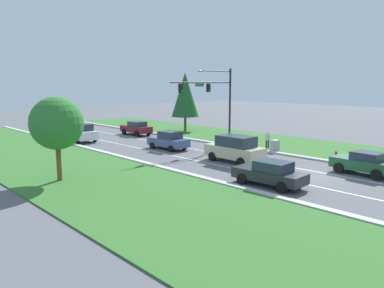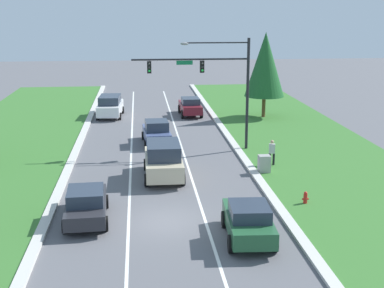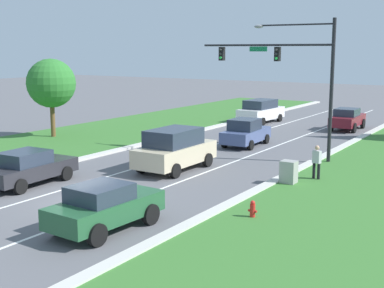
{
  "view_description": "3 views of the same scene",
  "coord_description": "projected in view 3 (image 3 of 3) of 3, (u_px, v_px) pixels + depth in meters",
  "views": [
    {
      "loc": [
        -22.88,
        -12.54,
        6.38
      ],
      "look_at": [
        -0.73,
        10.87,
        1.08
      ],
      "focal_mm": 35.0,
      "sensor_mm": 36.0,
      "label": 1
    },
    {
      "loc": [
        -1.18,
        -23.38,
        9.74
      ],
      "look_at": [
        2.24,
        10.58,
        1.03
      ],
      "focal_mm": 50.0,
      "sensor_mm": 36.0,
      "label": 2
    },
    {
      "loc": [
        15.37,
        -15.55,
        6.15
      ],
      "look_at": [
        -0.14,
        8.87,
        1.01
      ],
      "focal_mm": 50.0,
      "sensor_mm": 36.0,
      "label": 3
    }
  ],
  "objects": [
    {
      "name": "utility_cabinet",
      "position": [
        289.0,
        173.0,
        24.56
      ],
      "size": [
        0.7,
        0.6,
        1.11
      ],
      "color": "#9E9E99",
      "rests_on": "ground_plane"
    },
    {
      "name": "white_suv",
      "position": [
        261.0,
        111.0,
        45.17
      ],
      "size": [
        2.42,
        5.06,
        1.96
      ],
      "rotation": [
        0.0,
        0.0,
        -0.06
      ],
      "color": "white",
      "rests_on": "ground_plane"
    },
    {
      "name": "oak_near_left_tree",
      "position": [
        51.0,
        83.0,
        37.06
      ],
      "size": [
        3.39,
        3.39,
        5.52
      ],
      "color": "brown",
      "rests_on": "ground_plane"
    },
    {
      "name": "traffic_signal_mast",
      "position": [
        292.0,
        66.0,
        29.61
      ],
      "size": [
        8.03,
        0.41,
        7.78
      ],
      "color": "black",
      "rests_on": "ground_plane"
    },
    {
      "name": "burgundy_sedan",
      "position": [
        347.0,
        119.0,
        41.18
      ],
      "size": [
        2.06,
        4.45,
        1.68
      ],
      "rotation": [
        0.0,
        0.0,
        0.03
      ],
      "color": "maroon",
      "rests_on": "ground_plane"
    },
    {
      "name": "lane_stripe_inner_right",
      "position": [
        114.0,
        207.0,
        21.16
      ],
      "size": [
        0.14,
        81.0,
        0.01
      ],
      "color": "white",
      "rests_on": "ground_plane"
    },
    {
      "name": "forest_sedan",
      "position": [
        105.0,
        206.0,
        18.28
      ],
      "size": [
        2.21,
        4.34,
        1.65
      ],
      "rotation": [
        0.0,
        0.0,
        -0.05
      ],
      "color": "#235633",
      "rests_on": "ground_plane"
    },
    {
      "name": "fire_hydrant",
      "position": [
        253.0,
        210.0,
        19.58
      ],
      "size": [
        0.34,
        0.2,
        0.7
      ],
      "color": "red",
      "rests_on": "ground_plane"
    },
    {
      "name": "curb_strip_right",
      "position": [
        196.0,
        221.0,
        19.12
      ],
      "size": [
        0.5,
        90.0,
        0.15
      ],
      "color": "beige",
      "rests_on": "ground_plane"
    },
    {
      "name": "slate_blue_sedan",
      "position": [
        246.0,
        133.0,
        34.39
      ],
      "size": [
        2.19,
        4.37,
        1.76
      ],
      "rotation": [
        0.0,
        0.0,
        0.06
      ],
      "color": "#475684",
      "rests_on": "ground_plane"
    },
    {
      "name": "ground_plane",
      "position": [
        80.0,
        200.0,
        22.11
      ],
      "size": [
        160.0,
        160.0,
        0.0
      ],
      "primitive_type": "plane",
      "color": "#5B5B60"
    },
    {
      "name": "champagne_suv",
      "position": [
        175.0,
        149.0,
        27.43
      ],
      "size": [
        2.31,
        4.92,
        2.15
      ],
      "rotation": [
        0.0,
        0.0,
        -0.0
      ],
      "color": "beige",
      "rests_on": "ground_plane"
    },
    {
      "name": "charcoal_sedan",
      "position": [
        28.0,
        168.0,
        24.44
      ],
      "size": [
        2.19,
        4.66,
        1.6
      ],
      "rotation": [
        0.0,
        0.0,
        0.05
      ],
      "color": "#28282D",
      "rests_on": "ground_plane"
    },
    {
      "name": "grass_verge_right",
      "position": [
        341.0,
        252.0,
        16.35
      ],
      "size": [
        10.0,
        90.0,
        0.08
      ],
      "color": "#38702D",
      "rests_on": "ground_plane"
    },
    {
      "name": "pedestrian",
      "position": [
        317.0,
        161.0,
        25.25
      ],
      "size": [
        0.42,
        0.3,
        1.69
      ],
      "rotation": [
        0.0,
        0.0,
        2.9
      ],
      "color": "black",
      "rests_on": "ground_plane"
    },
    {
      "name": "lane_stripe_inner_left",
      "position": [
        50.0,
        194.0,
        23.06
      ],
      "size": [
        0.14,
        81.0,
        0.01
      ],
      "color": "white",
      "rests_on": "ground_plane"
    }
  ]
}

